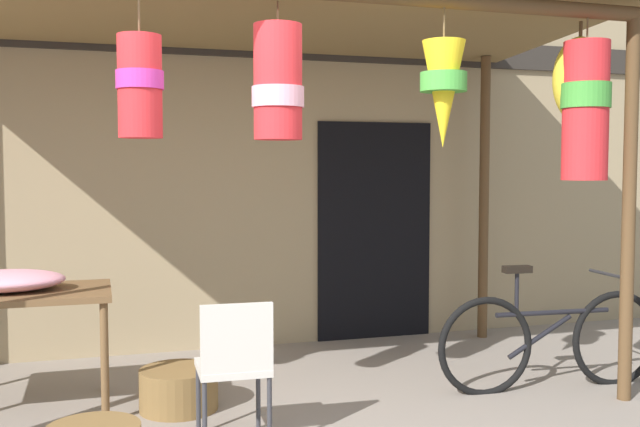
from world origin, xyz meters
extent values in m
cube|color=#9E8966|center=(0.00, 2.67, 2.14)|extent=(12.36, 0.25, 4.28)
cube|color=#2D2823|center=(0.00, 2.53, 2.66)|extent=(11.12, 0.04, 0.24)
cube|color=black|center=(1.45, 2.54, 1.00)|extent=(1.10, 0.03, 2.00)
cylinder|color=brown|center=(2.42, 0.33, 1.30)|extent=(0.09, 0.09, 2.60)
cylinder|color=brown|center=(2.42, 2.25, 1.30)|extent=(0.09, 0.09, 2.60)
cylinder|color=brown|center=(0.12, 2.25, 2.75)|extent=(4.81, 0.10, 0.10)
cube|color=olive|center=(0.12, 1.29, 2.72)|extent=(5.11, 2.43, 0.26)
cylinder|color=brown|center=(-0.77, 0.35, 2.42)|extent=(0.01, 0.01, 0.25)
cylinder|color=red|center=(-0.77, 0.35, 2.02)|extent=(0.24, 0.24, 0.56)
cylinder|color=#D13399|center=(-0.77, 0.35, 2.06)|extent=(0.26, 0.26, 0.10)
cylinder|color=brown|center=(0.02, 0.42, 2.48)|extent=(0.01, 0.01, 0.13)
cylinder|color=red|center=(0.02, 0.42, 2.08)|extent=(0.28, 0.28, 0.67)
cylinder|color=pink|center=(0.02, 0.42, 2.00)|extent=(0.31, 0.31, 0.12)
cylinder|color=brown|center=(1.02, 0.29, 2.45)|extent=(0.01, 0.01, 0.20)
cone|color=yellow|center=(1.02, 0.29, 2.03)|extent=(0.26, 0.26, 0.64)
cylinder|color=green|center=(1.02, 0.29, 2.10)|extent=(0.28, 0.28, 0.12)
cylinder|color=brown|center=(2.05, 0.31, 2.47)|extent=(0.01, 0.01, 0.15)
cylinder|color=red|center=(2.05, 0.31, 1.95)|extent=(0.29, 0.29, 0.90)
cylinder|color=green|center=(2.05, 0.31, 2.05)|extent=(0.32, 0.32, 0.16)
cylinder|color=#4C3D23|center=(2.07, 0.41, 2.50)|extent=(0.02, 0.02, 0.10)
ellipsoid|color=yellow|center=(2.07, 0.41, 2.16)|extent=(0.36, 0.31, 0.57)
cylinder|color=brown|center=(-0.98, 0.88, 0.38)|extent=(0.05, 0.05, 0.76)
cylinder|color=brown|center=(-0.98, 1.53, 0.38)|extent=(0.05, 0.05, 0.76)
ellipsoid|color=pink|center=(-1.57, 1.22, 0.87)|extent=(0.72, 0.51, 0.14)
ellipsoid|color=#D13399|center=(-1.46, 1.17, 0.87)|extent=(0.33, 0.25, 0.09)
cube|color=beige|center=(-0.28, 0.33, 0.44)|extent=(0.41, 0.41, 0.04)
cube|color=beige|center=(-0.28, 0.15, 0.64)|extent=(0.40, 0.05, 0.40)
cylinder|color=#333338|center=(-0.09, 0.51, 0.22)|extent=(0.03, 0.03, 0.44)
cylinder|color=#333338|center=(-0.45, 0.52, 0.22)|extent=(0.03, 0.03, 0.44)
cylinder|color=#333338|center=(-0.10, 0.15, 0.22)|extent=(0.03, 0.03, 0.44)
cylinder|color=#333338|center=(-0.46, 0.16, 0.22)|extent=(0.03, 0.03, 0.44)
cylinder|color=brown|center=(-0.51, 1.01, 0.14)|extent=(0.51, 0.51, 0.27)
torus|color=black|center=(2.62, 0.66, 0.33)|extent=(0.71, 0.09, 0.71)
torus|color=black|center=(1.58, 0.72, 0.33)|extent=(0.71, 0.09, 0.71)
cylinder|color=black|center=(2.10, 0.69, 0.55)|extent=(0.88, 0.09, 0.04)
cylinder|color=black|center=(2.00, 0.70, 0.38)|extent=(0.50, 0.07, 0.31)
cylinder|color=black|center=(1.81, 0.71, 0.71)|extent=(0.03, 0.03, 0.30)
cube|color=black|center=(1.81, 0.71, 0.87)|extent=(0.20, 0.09, 0.05)
cylinder|color=#262628|center=(2.54, 0.66, 0.81)|extent=(0.05, 0.44, 0.02)
camera|label=1|loc=(-1.00, -3.76, 1.58)|focal=41.03mm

